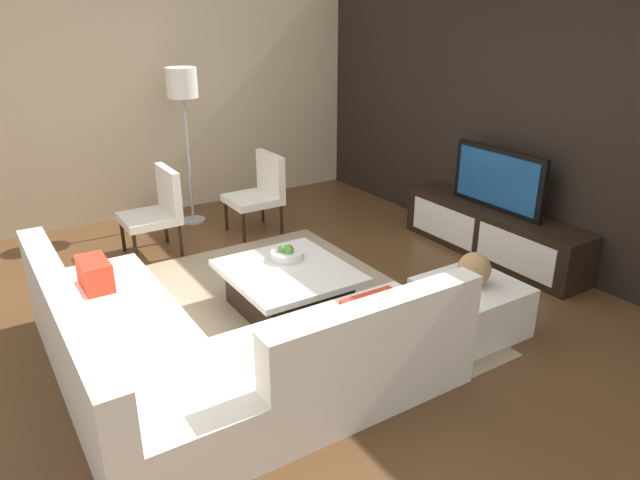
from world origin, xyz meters
The scene contains 14 objects.
ground_plane centered at (0.00, 0.00, 0.00)m, with size 14.00×14.00×0.00m, color brown.
feature_wall_back centered at (0.00, 2.70, 1.40)m, with size 6.40×0.12×2.80m, color black.
side_wall_left centered at (-3.20, 0.20, 1.40)m, with size 0.12×5.20×2.80m, color beige.
area_rug centered at (-0.10, 0.00, 0.01)m, with size 3.04×2.39×0.01m, color tan.
media_console centered at (0.00, 2.40, 0.25)m, with size 2.06×0.45×0.50m.
television centered at (0.00, 2.40, 0.80)m, with size 1.08×0.06×0.61m.
sectional_couch centered at (0.52, -0.87, 0.27)m, with size 2.47×2.38×0.79m.
coffee_table centered at (-0.10, 0.10, 0.20)m, with size 1.04×0.95×0.38m.
accent_chair_near centered at (-1.90, -0.38, 0.49)m, with size 0.53×0.54×0.87m.
floor_lamp centered at (-2.59, 0.23, 1.49)m, with size 0.33×0.33×1.75m.
ottoman centered at (0.93, 1.13, 0.20)m, with size 0.70×0.70×0.40m, color white.
fruit_bowl centered at (-0.28, 0.20, 0.43)m, with size 0.28×0.28×0.13m.
accent_chair_far centered at (-1.89, 0.78, 0.49)m, with size 0.53×0.54×0.87m.
decorative_ball centered at (0.93, 1.13, 0.53)m, with size 0.25×0.25×0.25m, color #AD8451.
Camera 1 is at (3.69, -2.01, 2.39)m, focal length 32.91 mm.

